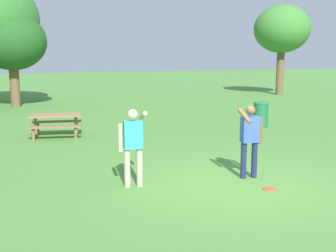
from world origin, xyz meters
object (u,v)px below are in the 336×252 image
frisbee (269,189)px  tree_back_left (282,30)px  picnic_table_near (56,120)px  person_catcher (133,142)px  trash_can_beside_table (261,114)px  tree_slender_mid (12,42)px  person_thrower (250,136)px

frisbee → tree_back_left: bearing=53.4°
picnic_table_near → person_catcher: bearing=-81.7°
picnic_table_near → tree_back_left: tree_back_left is taller
picnic_table_near → trash_can_beside_table: trash_can_beside_table is taller
trash_can_beside_table → tree_slender_mid: size_ratio=0.19×
picnic_table_near → trash_can_beside_table: 7.63m
person_thrower → tree_back_left: tree_back_left is taller
person_thrower → frisbee: bearing=-92.4°
trash_can_beside_table → tree_slender_mid: bearing=130.5°
tree_back_left → frisbee: bearing=-126.6°
person_catcher → tree_slender_mid: bearing=97.2°
frisbee → tree_slender_mid: (-4.50, 16.65, 3.40)m
person_thrower → person_catcher: bearing=171.9°
person_thrower → person_catcher: size_ratio=1.00×
tree_slender_mid → person_thrower: bearing=-74.0°
person_thrower → tree_slender_mid: size_ratio=0.33×
picnic_table_near → tree_back_left: 19.69m
trash_can_beside_table → tree_slender_mid: 13.62m
frisbee → tree_slender_mid: size_ratio=0.05×
picnic_table_near → trash_can_beside_table: bearing=-6.0°
trash_can_beside_table → person_catcher: bearing=-141.5°
person_thrower → person_catcher: 2.62m
tree_slender_mid → frisbee: bearing=-74.9°
person_catcher → frisbee: size_ratio=6.07×
person_catcher → tree_slender_mid: 15.75m
person_catcher → trash_can_beside_table: person_catcher is taller
frisbee → picnic_table_near: bearing=115.2°
person_thrower → picnic_table_near: size_ratio=0.84×
person_thrower → picnic_table_near: 7.36m
person_thrower → tree_slender_mid: tree_slender_mid is taller
trash_can_beside_table → person_thrower: bearing=-125.8°
person_catcher → picnic_table_near: 6.18m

